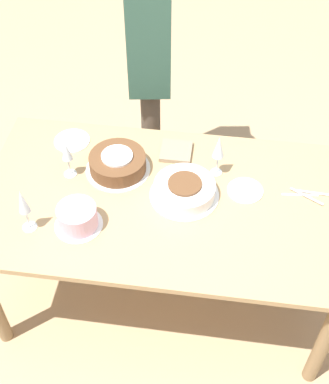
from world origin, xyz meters
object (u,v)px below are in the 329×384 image
at_px(wine_glass_far, 67,153).
at_px(person_cutting, 149,43).
at_px(wine_glass_near, 23,203).
at_px(cake_front_chocolate, 118,163).
at_px(wine_glass_extra, 219,148).
at_px(cake_center_white, 185,190).
at_px(cake_back_decorated, 77,217).

xyz_separation_m(wine_glass_far, person_cutting, (-0.28, -0.71, 0.16)).
height_order(wine_glass_near, person_cutting, person_cutting).
bearing_deg(wine_glass_far, wine_glass_near, 74.88).
bearing_deg(wine_glass_far, cake_front_chocolate, -164.24).
bearing_deg(wine_glass_extra, wine_glass_far, 8.78).
bearing_deg(person_cutting, cake_center_white, 11.43).
height_order(cake_front_chocolate, wine_glass_near, wine_glass_near).
height_order(cake_center_white, person_cutting, person_cutting).
bearing_deg(cake_front_chocolate, wine_glass_near, 52.32).
xyz_separation_m(wine_glass_near, person_cutting, (-0.37, -1.06, 0.14)).
bearing_deg(wine_glass_near, wine_glass_extra, -150.17).
bearing_deg(cake_front_chocolate, cake_center_white, 159.75).
distance_m(wine_glass_extra, person_cutting, 0.75).
xyz_separation_m(cake_center_white, cake_front_chocolate, (0.34, -0.13, 0.01)).
bearing_deg(cake_front_chocolate, cake_back_decorated, 74.09).
bearing_deg(cake_center_white, cake_back_decorated, 28.59).
height_order(cake_front_chocolate, person_cutting, person_cutting).
relative_size(cake_front_chocolate, wine_glass_near, 1.31).
distance_m(wine_glass_near, wine_glass_far, 0.36).
xyz_separation_m(cake_front_chocolate, wine_glass_far, (0.22, 0.06, 0.10)).
xyz_separation_m(wine_glass_near, wine_glass_far, (-0.09, -0.35, -0.02)).
distance_m(cake_back_decorated, wine_glass_extra, 0.72).
height_order(cake_center_white, wine_glass_near, wine_glass_near).
bearing_deg(wine_glass_extra, cake_front_chocolate, 5.42).
bearing_deg(person_cutting, cake_back_decorated, -17.69).
relative_size(cake_front_chocolate, wine_glass_extra, 1.37).
relative_size(cake_front_chocolate, person_cutting, 0.18).
height_order(wine_glass_extra, person_cutting, person_cutting).
relative_size(cake_center_white, wine_glass_near, 1.35).
height_order(cake_back_decorated, wine_glass_near, wine_glass_near).
xyz_separation_m(cake_front_chocolate, cake_back_decorated, (0.10, 0.37, 0.01)).
height_order(cake_back_decorated, person_cutting, person_cutting).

